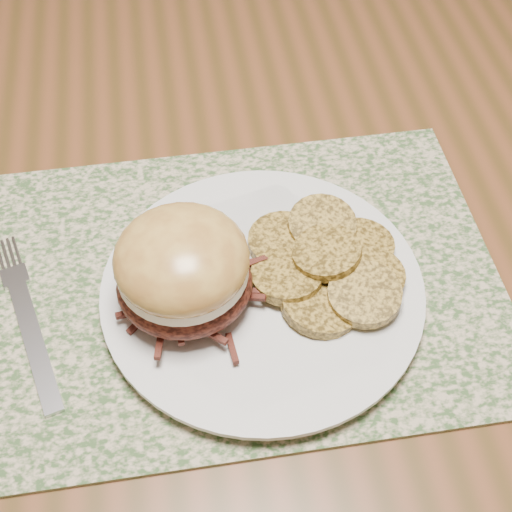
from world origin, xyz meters
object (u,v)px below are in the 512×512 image
at_px(dining_table, 311,236).
at_px(pork_sandwich, 183,269).
at_px(dinner_plate, 262,291).
at_px(fork, 27,318).

distance_m(dining_table, pork_sandwich, 0.24).
height_order(dinner_plate, pork_sandwich, pork_sandwich).
bearing_deg(fork, dinner_plate, -17.17).
bearing_deg(fork, dining_table, 8.64).
height_order(pork_sandwich, fork, pork_sandwich).
bearing_deg(pork_sandwich, dinner_plate, 6.00).
bearing_deg(dinner_plate, pork_sandwich, -176.47).
relative_size(dinner_plate, pork_sandwich, 2.24).
bearing_deg(pork_sandwich, fork, 177.74).
xyz_separation_m(dinner_plate, pork_sandwich, (-0.07, -0.00, 0.05)).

